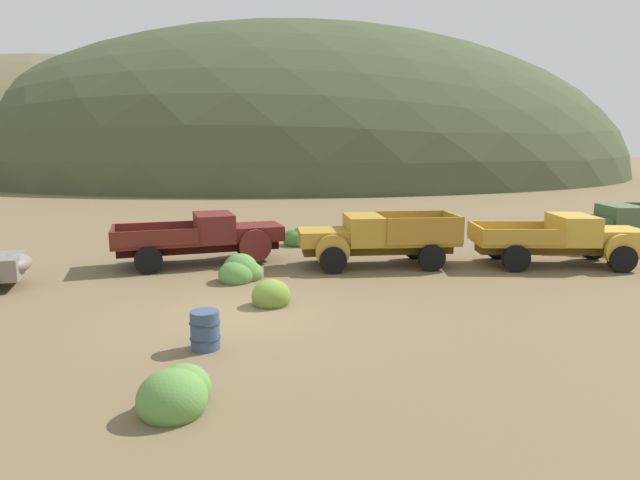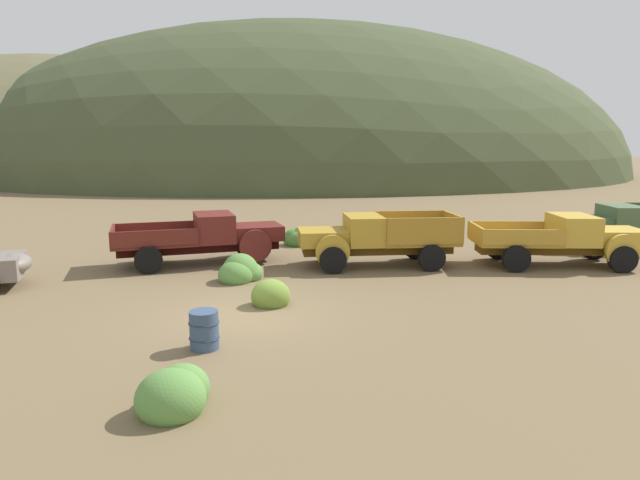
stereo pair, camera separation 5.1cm
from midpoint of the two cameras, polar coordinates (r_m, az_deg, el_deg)
The scene contains 13 objects.
ground_plane at distance 14.57m, azimuth -7.98°, elevation -7.87°, with size 300.00×300.00×0.00m, color brown.
hill_far_right at distance 97.18m, azimuth -24.31°, elevation 6.54°, with size 71.13×74.51×34.94m, color brown.
hill_distant at distance 87.49m, azimuth -2.09°, elevation 7.13°, with size 97.83×84.46×43.14m, color #424C2D.
truck_oxblood at distance 20.91m, azimuth -11.28°, elevation 0.35°, with size 6.42×3.15×1.89m.
truck_mustard at distance 20.04m, azimuth 5.08°, elevation 0.10°, with size 5.88×2.64×1.91m.
truck_faded_yellow at distance 22.06m, azimuth 24.80°, elevation 0.08°, with size 6.33×3.32×1.89m.
truck_weathered_green at distance 26.55m, azimuth 29.35°, elevation 1.31°, with size 6.49×3.28×1.91m.
oil_drum_foreground at distance 12.36m, azimuth -11.94°, elevation -9.21°, with size 0.68×0.68×0.86m.
bush_back_edge at distance 26.22m, azimuth 19.27°, elevation 0.11°, with size 0.70×0.76×0.76m.
bush_front_left at distance 24.25m, azimuth -2.18°, elevation 0.09°, with size 1.39×1.20×1.08m.
bush_between_trucks at distance 15.33m, azimuth -5.04°, elevation -5.94°, with size 1.10×0.99×0.95m.
bush_front_right at distance 18.16m, azimuth -8.27°, elevation -3.39°, with size 1.48×1.29×1.16m.
bush_lone_scrub at distance 9.96m, azimuth -14.67°, elevation -15.30°, with size 1.22×1.41×1.00m.
Camera 2 is at (-0.18, -13.88, 4.46)m, focal length 30.50 mm.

